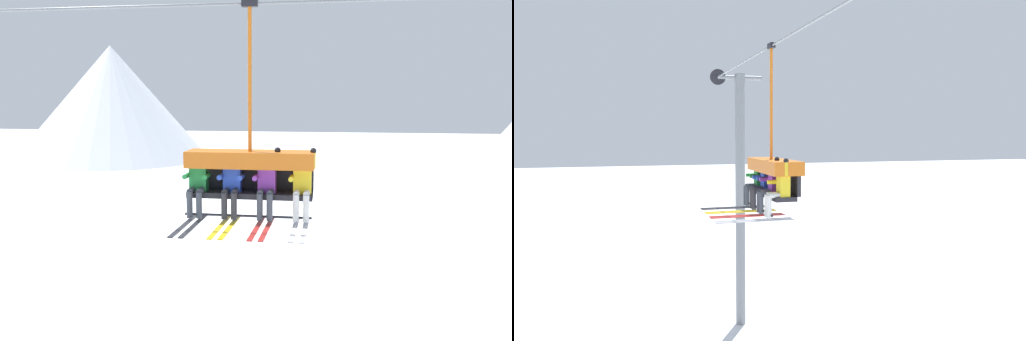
# 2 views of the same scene
# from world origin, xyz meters

# --- Properties ---
(mountain_peak_west) EXTENTS (23.47, 23.47, 13.72)m
(mountain_peak_west) POSITION_xyz_m (-25.68, 48.60, 6.86)
(mountain_peak_west) COLOR white
(mountain_peak_west) RESTS_ON ground_plane
(lift_cable) EXTENTS (19.45, 0.05, 0.05)m
(lift_cable) POSITION_xyz_m (1.75, -0.80, 9.10)
(lift_cable) COLOR slate
(chairlift_chair) EXTENTS (2.35, 0.74, 3.82)m
(chairlift_chair) POSITION_xyz_m (-0.35, -0.73, 6.23)
(chairlift_chair) COLOR #232328
(skier_green) EXTENTS (0.46, 1.70, 1.23)m
(skier_green) POSITION_xyz_m (-1.31, -0.95, 5.91)
(skier_green) COLOR #23843D
(skier_blue) EXTENTS (0.46, 1.70, 1.23)m
(skier_blue) POSITION_xyz_m (-0.67, -0.95, 5.91)
(skier_blue) COLOR #2847B7
(skier_purple) EXTENTS (0.48, 1.70, 1.34)m
(skier_purple) POSITION_xyz_m (-0.02, -0.94, 5.93)
(skier_purple) COLOR purple
(skier_yellow) EXTENTS (0.48, 1.70, 1.34)m
(skier_yellow) POSITION_xyz_m (0.62, -0.94, 5.93)
(skier_yellow) COLOR yellow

